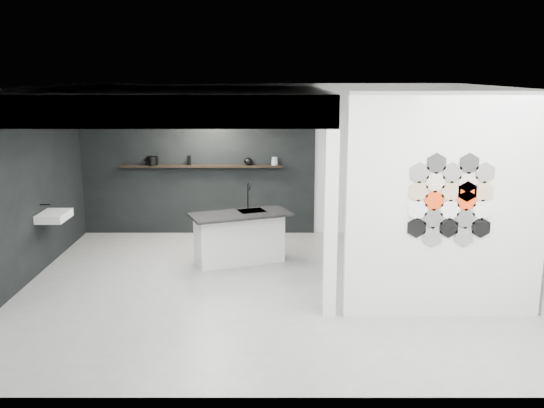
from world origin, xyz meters
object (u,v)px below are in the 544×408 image
at_px(partition_panel, 446,207).
at_px(wall_basin, 54,216).
at_px(stockpot, 153,161).
at_px(glass_bowl, 275,163).
at_px(kettle, 248,161).
at_px(glass_vase, 275,161).
at_px(utensil_cup, 147,162).
at_px(kitchen_island, 239,237).
at_px(bottle_dark, 189,160).

bearing_deg(partition_panel, wall_basin, 161.77).
height_order(wall_basin, stockpot, stockpot).
xyz_separation_m(stockpot, glass_bowl, (2.26, 0.00, -0.04)).
xyz_separation_m(wall_basin, glass_bowl, (3.39, 2.07, 0.51)).
height_order(stockpot, glass_bowl, stockpot).
relative_size(partition_panel, kettle, 17.19).
bearing_deg(kettle, stockpot, 175.30).
bearing_deg(wall_basin, glass_bowl, 31.35).
distance_m(partition_panel, glass_vase, 4.39).
bearing_deg(stockpot, utensil_cup, 180.00).
relative_size(wall_basin, kitchen_island, 0.35).
height_order(partition_panel, glass_vase, partition_panel).
xyz_separation_m(wall_basin, kitchen_island, (2.82, 0.34, -0.43)).
bearing_deg(kitchen_island, wall_basin, 165.63).
relative_size(wall_basin, bottle_dark, 3.49).
height_order(partition_panel, glass_bowl, partition_panel).
xyz_separation_m(kettle, bottle_dark, (-1.09, 0.00, 0.02)).
bearing_deg(glass_bowl, wall_basin, -148.65).
bearing_deg(bottle_dark, wall_basin, -131.20).
bearing_deg(kettle, glass_vase, -4.70).
bearing_deg(kitchen_island, bottle_dark, 99.09).
relative_size(wall_basin, utensil_cup, 5.53).
distance_m(partition_panel, bottle_dark, 5.32).
distance_m(kettle, utensil_cup, 1.86).
relative_size(partition_panel, glass_bowl, 23.52).
xyz_separation_m(partition_panel, bottle_dark, (-3.66, 3.87, 0.01)).
relative_size(wall_basin, kettle, 3.68).
bearing_deg(stockpot, glass_bowl, 0.00).
height_order(bottle_dark, utensil_cup, bottle_dark).
bearing_deg(glass_vase, utensil_cup, 180.00).
distance_m(kitchen_island, glass_vase, 2.06).
bearing_deg(kettle, bottle_dark, 175.30).
bearing_deg(wall_basin, utensil_cup, 63.28).
bearing_deg(stockpot, kitchen_island, -45.67).
height_order(kettle, glass_vase, glass_vase).
xyz_separation_m(wall_basin, glass_vase, (3.39, 2.07, 0.54)).
bearing_deg(glass_bowl, kettle, 180.00).
bearing_deg(stockpot, bottle_dark, 0.00).
distance_m(wall_basin, kitchen_island, 2.87).
relative_size(wall_basin, stockpot, 2.99).
relative_size(stockpot, bottle_dark, 1.17).
relative_size(stockpot, kettle, 1.23).
height_order(glass_vase, bottle_dark, bottle_dark).
height_order(stockpot, bottle_dark, bottle_dark).
distance_m(wall_basin, stockpot, 2.42).
relative_size(kitchen_island, utensil_cup, 15.71).
xyz_separation_m(glass_bowl, utensil_cup, (-2.35, 0.00, 0.01)).
height_order(partition_panel, kitchen_island, partition_panel).
bearing_deg(utensil_cup, wall_basin, -116.72).
height_order(wall_basin, kettle, kettle).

